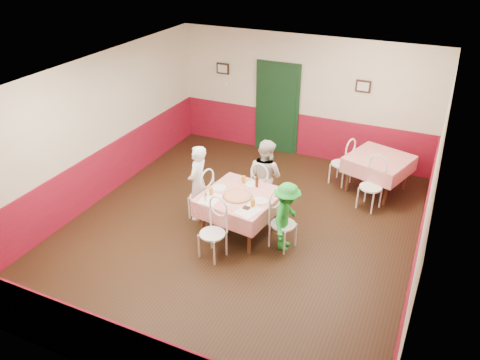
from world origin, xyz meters
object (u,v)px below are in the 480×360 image
at_px(chair_left, 201,197).
at_px(glass_c, 244,180).
at_px(chair_second_a, 341,164).
at_px(glass_b, 253,203).
at_px(diner_right, 286,217).
at_px(chair_second_b, 371,187).
at_px(beer_bottle, 257,182).
at_px(diner_left, 198,183).
at_px(second_table, 377,174).
at_px(glass_a, 211,192).
at_px(chair_near, 212,234).
at_px(diner_far, 265,176).
at_px(main_table, 240,214).
at_px(wallet, 246,208).
at_px(pizza, 238,196).
at_px(chair_right, 283,224).
at_px(chair_far, 264,189).

xyz_separation_m(chair_left, glass_c, (0.73, 0.30, 0.38)).
distance_m(chair_second_a, glass_b, 2.91).
bearing_deg(glass_b, diner_right, 15.10).
distance_m(chair_left, chair_second_b, 3.23).
height_order(chair_second_a, beer_bottle, beer_bottle).
xyz_separation_m(chair_left, diner_left, (-0.05, 0.01, 0.28)).
bearing_deg(second_table, glass_b, -119.75).
bearing_deg(chair_second_b, second_table, 108.02).
bearing_deg(glass_a, diner_left, 143.65).
relative_size(chair_left, chair_near, 1.00).
distance_m(diner_left, diner_far, 1.27).
distance_m(main_table, beer_bottle, 0.64).
distance_m(chair_second_b, glass_a, 3.11).
xyz_separation_m(chair_left, chair_second_a, (2.03, 2.40, 0.00)).
relative_size(main_table, diner_left, 0.84).
height_order(wallet, diner_far, diner_far).
distance_m(main_table, diner_left, 0.97).
bearing_deg(glass_a, glass_c, 61.83).
height_order(glass_b, diner_left, diner_left).
bearing_deg(chair_left, diner_left, -86.56).
height_order(chair_second_b, diner_far, diner_far).
height_order(chair_second_b, pizza, chair_second_b).
xyz_separation_m(chair_near, pizza, (0.09, 0.77, 0.33)).
xyz_separation_m(second_table, glass_a, (-2.38, -2.72, 0.45)).
bearing_deg(diner_far, glass_a, 82.81).
xyz_separation_m(main_table, chair_right, (0.84, -0.11, 0.08)).
bearing_deg(second_table, diner_left, -139.77).
bearing_deg(main_table, diner_far, 82.65).
xyz_separation_m(chair_left, diner_far, (0.96, 0.78, 0.27)).
relative_size(chair_near, chair_second_b, 1.00).
relative_size(chair_second_a, wallet, 8.18).
bearing_deg(chair_second_a, beer_bottle, -7.72).
xyz_separation_m(chair_right, diner_right, (0.05, -0.01, 0.17)).
distance_m(wallet, diner_left, 1.26).
relative_size(chair_left, diner_right, 0.73).
distance_m(chair_left, chair_near, 1.20).
relative_size(chair_far, glass_b, 6.85).
relative_size(second_table, wallet, 10.18).
bearing_deg(diner_far, chair_second_b, -134.68).
distance_m(chair_right, beer_bottle, 0.94).
height_order(chair_second_b, beer_bottle, beer_bottle).
bearing_deg(second_table, diner_right, -111.67).
xyz_separation_m(pizza, glass_a, (-0.44, -0.14, 0.05)).
bearing_deg(diner_right, chair_right, 80.22).
height_order(chair_far, glass_a, chair_far).
bearing_deg(chair_second_b, beer_bottle, -124.12).
distance_m(glass_b, glass_c, 0.82).
xyz_separation_m(glass_c, wallet, (0.39, -0.77, -0.06)).
height_order(pizza, glass_b, glass_b).
distance_m(glass_a, diner_far, 1.24).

